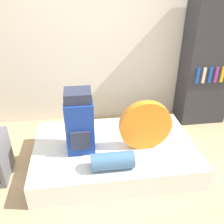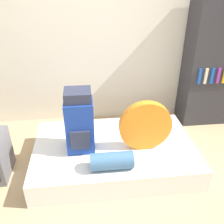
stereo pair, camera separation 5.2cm
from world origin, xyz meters
name	(u,v)px [view 2 (the right image)]	position (x,y,z in m)	size (l,w,h in m)	color
ground_plane	(108,207)	(0.00, 0.00, 0.00)	(16.00, 16.00, 0.00)	tan
wall_back	(95,37)	(0.00, 1.88, 1.30)	(8.00, 0.05, 2.60)	silver
bed	(114,153)	(0.14, 0.68, 0.14)	(1.93, 1.22, 0.28)	white
backpack	(80,122)	(-0.25, 0.65, 0.65)	(0.31, 0.31, 0.74)	navy
tent_bag	(145,126)	(0.48, 0.58, 0.59)	(0.60, 0.10, 0.60)	orange
sleeping_roll	(112,161)	(0.06, 0.26, 0.38)	(0.46, 0.19, 0.19)	#3D668E
bookshelf	(210,62)	(1.67, 1.60, 0.95)	(0.70, 0.44, 1.91)	#2D2D33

